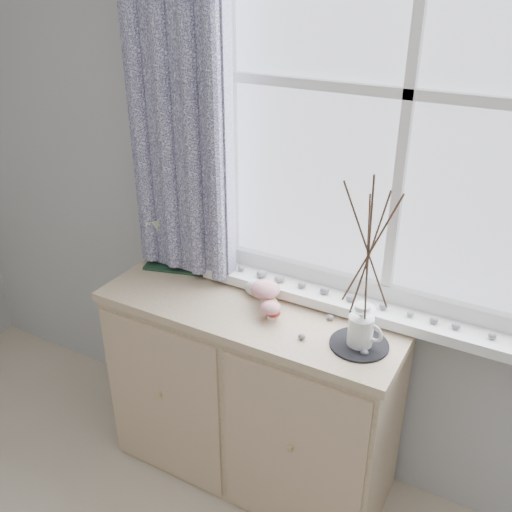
# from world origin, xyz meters

# --- Properties ---
(sideboard) EXTENTS (1.20, 0.45, 0.85)m
(sideboard) POSITION_xyz_m (-0.15, 1.75, 0.43)
(sideboard) COLOR beige
(sideboard) RESTS_ON ground
(botanical_book) EXTENTS (0.36, 0.22, 0.23)m
(botanical_book) POSITION_xyz_m (-0.57, 1.84, 0.97)
(botanical_book) COLOR #1C3A27
(botanical_book) RESTS_ON sideboard
(toadstool_cluster) EXTENTS (0.15, 0.16, 0.10)m
(toadstool_cluster) POSITION_xyz_m (-0.09, 1.76, 0.91)
(toadstool_cluster) COLOR silver
(toadstool_cluster) RESTS_ON sideboard
(wooden_eggs) EXTENTS (0.13, 0.17, 0.06)m
(wooden_eggs) POSITION_xyz_m (-0.08, 1.78, 0.87)
(wooden_eggs) COLOR tan
(wooden_eggs) RESTS_ON sideboard
(songbird_figurine) EXTENTS (0.14, 0.07, 0.07)m
(songbird_figurine) POSITION_xyz_m (-0.17, 1.83, 0.89)
(songbird_figurine) COLOR silver
(songbird_figurine) RESTS_ON sideboard
(crocheted_doily) EXTENTS (0.20, 0.20, 0.01)m
(crocheted_doily) POSITION_xyz_m (0.30, 1.72, 0.85)
(crocheted_doily) COLOR black
(crocheted_doily) RESTS_ON sideboard
(twig_pitcher) EXTENTS (0.29, 0.29, 0.65)m
(twig_pitcher) POSITION_xyz_m (0.30, 1.72, 1.23)
(twig_pitcher) COLOR white
(twig_pitcher) RESTS_ON crocheted_doily
(sideboard_pebbles) EXTENTS (0.25, 0.18, 0.02)m
(sideboard_pebbles) POSITION_xyz_m (0.20, 1.72, 0.86)
(sideboard_pebbles) COLOR gray
(sideboard_pebbles) RESTS_ON sideboard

